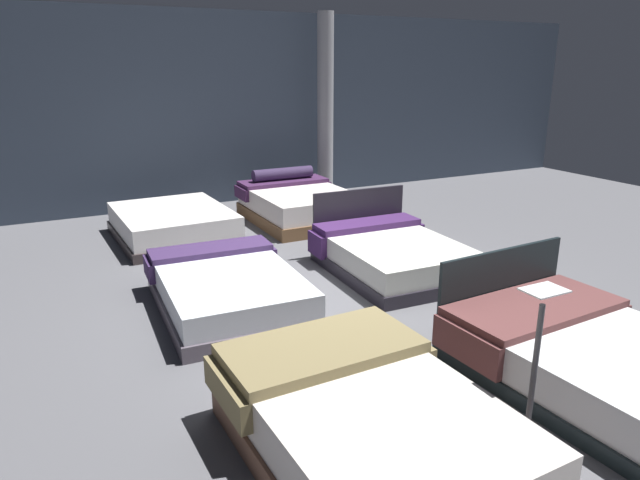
{
  "coord_description": "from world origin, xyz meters",
  "views": [
    {
      "loc": [
        -2.83,
        -5.36,
        2.56
      ],
      "look_at": [
        0.17,
        0.54,
        0.52
      ],
      "focal_mm": 31.98,
      "sensor_mm": 36.0,
      "label": 1
    }
  ],
  "objects_px": {
    "bed_0": "(366,425)",
    "bed_5": "(299,204)",
    "bed_3": "(392,255)",
    "price_sign": "(532,387)",
    "bed_1": "(587,356)",
    "bed_2": "(228,289)",
    "support_pillar": "(325,108)",
    "bed_4": "(173,224)"
  },
  "relations": [
    {
      "from": "bed_2",
      "to": "price_sign",
      "type": "xyz_separation_m",
      "value": [
        1.11,
        -3.22,
        0.25
      ]
    },
    {
      "from": "bed_4",
      "to": "price_sign",
      "type": "bearing_deg",
      "value": -82.47
    },
    {
      "from": "price_sign",
      "to": "support_pillar",
      "type": "distance_m",
      "value": 8.07
    },
    {
      "from": "bed_2",
      "to": "bed_5",
      "type": "bearing_deg",
      "value": 55.69
    },
    {
      "from": "bed_4",
      "to": "bed_5",
      "type": "height_order",
      "value": "bed_5"
    },
    {
      "from": "support_pillar",
      "to": "bed_0",
      "type": "bearing_deg",
      "value": -115.5
    },
    {
      "from": "bed_2",
      "to": "support_pillar",
      "type": "bearing_deg",
      "value": 54.41
    },
    {
      "from": "bed_4",
      "to": "bed_0",
      "type": "bearing_deg",
      "value": -92.53
    },
    {
      "from": "bed_4",
      "to": "support_pillar",
      "type": "relative_size",
      "value": 0.59
    },
    {
      "from": "bed_4",
      "to": "price_sign",
      "type": "relative_size",
      "value": 1.74
    },
    {
      "from": "bed_0",
      "to": "bed_2",
      "type": "distance_m",
      "value": 2.84
    },
    {
      "from": "bed_1",
      "to": "price_sign",
      "type": "xyz_separation_m",
      "value": [
        -1.09,
        -0.4,
        0.23
      ]
    },
    {
      "from": "bed_5",
      "to": "support_pillar",
      "type": "bearing_deg",
      "value": 48.8
    },
    {
      "from": "bed_3",
      "to": "support_pillar",
      "type": "xyz_separation_m",
      "value": [
        1.25,
        4.26,
        1.52
      ]
    },
    {
      "from": "bed_0",
      "to": "bed_2",
      "type": "bearing_deg",
      "value": 88.92
    },
    {
      "from": "bed_0",
      "to": "bed_5",
      "type": "bearing_deg",
      "value": 67.51
    },
    {
      "from": "bed_2",
      "to": "support_pillar",
      "type": "distance_m",
      "value": 5.81
    },
    {
      "from": "bed_4",
      "to": "bed_5",
      "type": "xyz_separation_m",
      "value": [
        2.16,
        0.06,
        0.06
      ]
    },
    {
      "from": "bed_5",
      "to": "support_pillar",
      "type": "relative_size",
      "value": 0.59
    },
    {
      "from": "price_sign",
      "to": "support_pillar",
      "type": "relative_size",
      "value": 0.34
    },
    {
      "from": "bed_0",
      "to": "price_sign",
      "type": "xyz_separation_m",
      "value": [
        1.08,
        -0.38,
        0.19
      ]
    },
    {
      "from": "bed_4",
      "to": "support_pillar",
      "type": "bearing_deg",
      "value": 21.72
    },
    {
      "from": "bed_2",
      "to": "bed_3",
      "type": "bearing_deg",
      "value": 6.25
    },
    {
      "from": "bed_3",
      "to": "bed_5",
      "type": "height_order",
      "value": "bed_3"
    },
    {
      "from": "bed_0",
      "to": "support_pillar",
      "type": "bearing_deg",
      "value": 62.87
    },
    {
      "from": "bed_0",
      "to": "bed_4",
      "type": "bearing_deg",
      "value": 87.86
    },
    {
      "from": "bed_2",
      "to": "bed_3",
      "type": "relative_size",
      "value": 1.05
    },
    {
      "from": "price_sign",
      "to": "bed_5",
      "type": "bearing_deg",
      "value": 79.66
    },
    {
      "from": "bed_4",
      "to": "support_pillar",
      "type": "distance_m",
      "value": 4.01
    },
    {
      "from": "support_pillar",
      "to": "bed_4",
      "type": "bearing_deg",
      "value": -156.26
    },
    {
      "from": "bed_3",
      "to": "price_sign",
      "type": "relative_size",
      "value": 1.72
    },
    {
      "from": "support_pillar",
      "to": "price_sign",
      "type": "bearing_deg",
      "value": -107.28
    },
    {
      "from": "bed_2",
      "to": "bed_1",
      "type": "bearing_deg",
      "value": -49.27
    },
    {
      "from": "bed_2",
      "to": "bed_4",
      "type": "bearing_deg",
      "value": 91.22
    },
    {
      "from": "bed_0",
      "to": "bed_4",
      "type": "height_order",
      "value": "bed_0"
    },
    {
      "from": "bed_3",
      "to": "support_pillar",
      "type": "bearing_deg",
      "value": 75.77
    },
    {
      "from": "price_sign",
      "to": "bed_2",
      "type": "bearing_deg",
      "value": 108.99
    },
    {
      "from": "bed_0",
      "to": "price_sign",
      "type": "bearing_deg",
      "value": -21.14
    },
    {
      "from": "bed_2",
      "to": "bed_4",
      "type": "distance_m",
      "value": 2.9
    },
    {
      "from": "bed_0",
      "to": "support_pillar",
      "type": "height_order",
      "value": "support_pillar"
    },
    {
      "from": "bed_4",
      "to": "bed_2",
      "type": "bearing_deg",
      "value": -93.57
    },
    {
      "from": "bed_2",
      "to": "bed_5",
      "type": "height_order",
      "value": "bed_5"
    }
  ]
}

